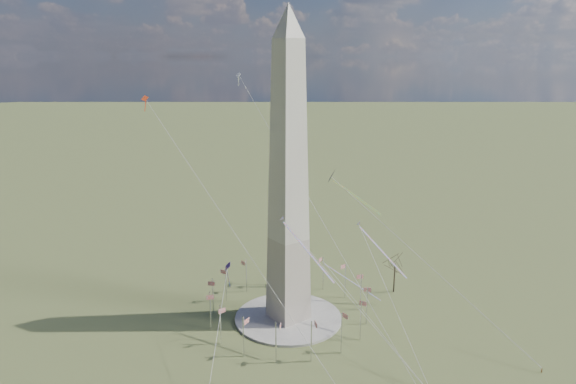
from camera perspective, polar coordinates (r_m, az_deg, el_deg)
ground at (r=178.29m, az=0.04°, el=-13.89°), size 2000.00×2000.00×0.00m
plaza at (r=178.10m, az=0.04°, el=-13.78°), size 36.00×36.00×0.80m
washington_monument at (r=160.85m, az=0.04°, el=1.26°), size 15.56×15.56×100.00m
flagpole_ring at (r=174.91m, az=0.04°, el=-11.80°), size 54.40×54.40×13.00m
tree_near at (r=195.48m, az=11.83°, el=-7.57°), size 9.83×9.83×17.19m
person_east at (r=167.45m, az=26.36°, el=-17.34°), size 0.58×0.39×1.54m
kite_delta_black at (r=190.22m, az=5.14°, el=1.45°), size 18.33×18.25×17.36m
kite_diamond_purple at (r=156.61m, az=-6.69°, el=-8.50°), size 2.42×3.02×8.81m
kite_streamer_left at (r=166.79m, az=9.65°, el=-5.61°), size 3.17×20.07×13.78m
kite_streamer_mid at (r=152.89m, az=1.26°, el=-5.40°), size 3.83×22.06×15.16m
kite_streamer_right at (r=185.50m, az=6.19°, el=-9.23°), size 15.72×16.23×14.65m
kite_small_red at (r=165.89m, az=-15.60°, el=9.84°), size 1.92×1.67×4.94m
kite_small_white at (r=199.25m, az=-5.52°, el=12.71°), size 1.36×2.24×5.17m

